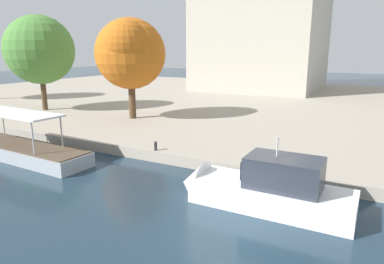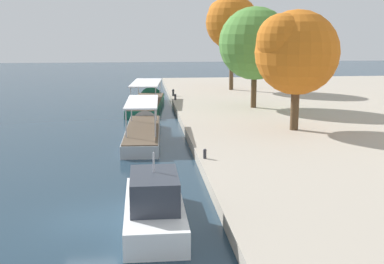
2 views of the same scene
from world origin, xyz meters
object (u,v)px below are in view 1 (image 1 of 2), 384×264
(motor_yacht_2, at_px, (259,190))
(tree_1, at_px, (129,51))
(mooring_bollard_0, at_px, (156,145))
(tree_0, at_px, (40,50))
(tour_boat_1, at_px, (11,149))

(motor_yacht_2, relative_size, tree_1, 0.89)
(mooring_bollard_0, xyz_separation_m, tree_0, (-20.05, 7.68, 6.15))
(mooring_bollard_0, height_order, tree_0, tree_0)
(tree_0, bearing_deg, motor_yacht_2, -21.45)
(tree_1, bearing_deg, motor_yacht_2, -34.99)
(mooring_bollard_0, relative_size, tree_1, 0.07)
(tour_boat_1, relative_size, mooring_bollard_0, 20.83)
(motor_yacht_2, distance_m, tree_1, 20.98)
(tour_boat_1, distance_m, tree_1, 13.68)
(mooring_bollard_0, bearing_deg, tree_0, 159.04)
(tour_boat_1, height_order, mooring_bollard_0, tour_boat_1)
(motor_yacht_2, height_order, tree_0, tree_0)
(tour_boat_1, xyz_separation_m, motor_yacht_2, (17.91, 0.37, 0.35))
(motor_yacht_2, xyz_separation_m, tree_1, (-16.39, 11.47, 6.32))
(tree_1, bearing_deg, mooring_bollard_0, -44.52)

